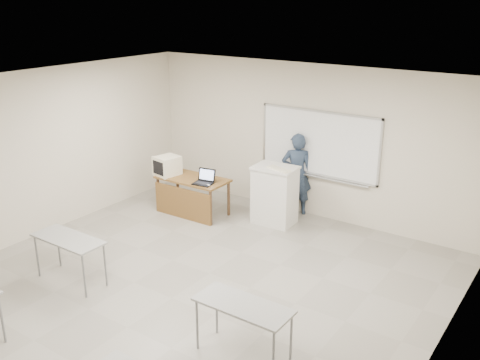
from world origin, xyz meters
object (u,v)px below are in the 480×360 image
Objects in this scene: whiteboard at (319,144)px; laptop at (205,180)px; keyboard at (279,169)px; instructor_desk at (189,189)px; presenter at (297,174)px; crt_monitor at (167,166)px; podium at (275,195)px; mouse at (208,185)px.

laptop is at bearing -140.49° from whiteboard.
instructor_desk is at bearing -148.97° from keyboard.
presenter reaches higher than laptop.
crt_monitor is at bearing -152.37° from keyboard.
laptop is 1.48m from keyboard.
presenter is at bearing 40.09° from crt_monitor.
podium reaches higher than crt_monitor.
whiteboard is at bearing 50.15° from mouse.
keyboard is at bearing 32.73° from mouse.
instructor_desk is 15.91× the size of mouse.
presenter is at bearing 36.37° from instructor_desk.
podium is at bearing 54.28° from presenter.
instructor_desk is at bearing 11.25° from crt_monitor.
mouse is 0.18× the size of keyboard.
crt_monitor reaches higher than mouse.
mouse is at bearing -149.06° from podium.
keyboard is at bearing 22.56° from crt_monitor.
podium is at bearing 40.62° from mouse.
presenter is at bearing 56.79° from mouse.
instructor_desk is at bearing 9.81° from presenter.
presenter reaches higher than podium.
presenter is at bearing 78.60° from podium.
instructor_desk is 0.68m from crt_monitor.
instructor_desk is at bearing -161.90° from podium.
laptop is 4.00× the size of mouse.
whiteboard reaches higher than presenter.
whiteboard is 5.31× the size of crt_monitor.
podium is 2.44× the size of crt_monitor.
mouse is (-1.05, -0.71, 0.20)m from podium.
laptop is at bearing -155.35° from podium.
whiteboard reaches higher than keyboard.
crt_monitor is at bearing 2.67° from presenter.
instructor_desk is 1.27× the size of podium.
podium is 3.15× the size of laptop.
laptop is (0.40, -0.01, 0.27)m from instructor_desk.
whiteboard is 2.69m from instructor_desk.
crt_monitor is 2.60m from presenter.
presenter is (0.10, 0.67, 0.26)m from podium.
crt_monitor is at bearing -177.45° from mouse.
crt_monitor is 0.95× the size of keyboard.
presenter reaches higher than mouse.
whiteboard is 5.04× the size of keyboard.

